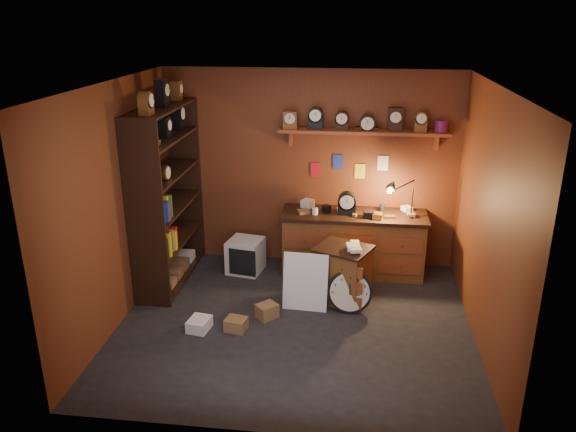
% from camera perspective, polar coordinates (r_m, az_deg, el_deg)
% --- Properties ---
extents(floor, '(4.00, 4.00, 0.00)m').
position_cam_1_polar(floor, '(6.58, 0.67, -10.87)').
color(floor, black).
rests_on(floor, ground).
extents(room_shell, '(4.02, 3.62, 2.71)m').
position_cam_1_polar(room_shell, '(5.98, 1.29, 3.94)').
color(room_shell, brown).
rests_on(room_shell, ground).
extents(shelving_unit, '(0.47, 1.60, 2.58)m').
position_cam_1_polar(shelving_unit, '(7.33, -12.47, 2.70)').
color(shelving_unit, black).
rests_on(shelving_unit, ground).
extents(workbench, '(1.93, 0.66, 1.36)m').
position_cam_1_polar(workbench, '(7.66, 6.66, -2.41)').
color(workbench, brown).
rests_on(workbench, ground).
extents(low_cabinet, '(0.78, 0.73, 0.80)m').
position_cam_1_polar(low_cabinet, '(6.93, 5.58, -5.65)').
color(low_cabinet, brown).
rests_on(low_cabinet, ground).
extents(big_round_clock, '(0.53, 0.17, 0.53)m').
position_cam_1_polar(big_round_clock, '(6.75, 6.30, -7.64)').
color(big_round_clock, black).
rests_on(big_round_clock, ground).
extents(white_panel, '(0.54, 0.18, 0.71)m').
position_cam_1_polar(white_panel, '(6.90, 1.74, -9.29)').
color(white_panel, silver).
rests_on(white_panel, ground).
extents(mini_fridge, '(0.51, 0.53, 0.46)m').
position_cam_1_polar(mini_fridge, '(7.74, -4.34, -4.04)').
color(mini_fridge, silver).
rests_on(mini_fridge, ground).
extents(floor_box_a, '(0.26, 0.23, 0.14)m').
position_cam_1_polar(floor_box_a, '(6.45, -5.29, -10.89)').
color(floor_box_a, brown).
rests_on(floor_box_a, ground).
extents(floor_box_b, '(0.26, 0.30, 0.13)m').
position_cam_1_polar(floor_box_b, '(6.51, -9.00, -10.81)').
color(floor_box_b, white).
rests_on(floor_box_b, ground).
extents(floor_box_c, '(0.29, 0.29, 0.17)m').
position_cam_1_polar(floor_box_c, '(6.66, -2.16, -9.62)').
color(floor_box_c, brown).
rests_on(floor_box_c, ground).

